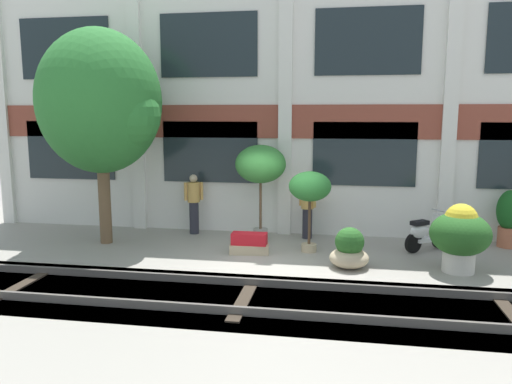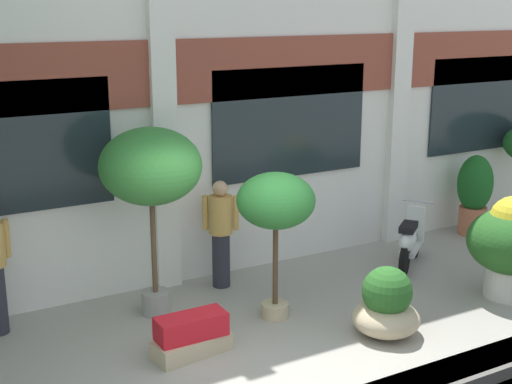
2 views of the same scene
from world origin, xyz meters
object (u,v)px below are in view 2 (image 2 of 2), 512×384
object	(u,v)px
potted_plant_tall_urn	(276,205)
resident_watching_tracks	(221,231)
potted_plant_glazed_jar	(512,242)
potted_plant_square_trough	(191,336)
potted_plant_fluted_column	(475,192)
potted_plant_terracotta_small	(151,170)
potted_plant_wide_bowl	(386,306)
scooter_near_curb	(410,241)

from	to	relation	value
potted_plant_tall_urn	resident_watching_tracks	distance (m)	1.49
potted_plant_glazed_jar	resident_watching_tracks	world-z (taller)	resident_watching_tracks
potted_plant_square_trough	potted_plant_glazed_jar	bearing A→B (deg)	-7.74
potted_plant_fluted_column	potted_plant_tall_urn	size ratio (longest dim) A/B	0.74
potted_plant_glazed_jar	potted_plant_terracotta_small	bearing A→B (deg)	157.20
potted_plant_wide_bowl	potted_plant_fluted_column	xyz separation A→B (m)	(3.95, 2.39, 0.40)
potted_plant_wide_bowl	resident_watching_tracks	world-z (taller)	resident_watching_tracks
potted_plant_fluted_column	scooter_near_curb	size ratio (longest dim) A/B	1.26
potted_plant_fluted_column	resident_watching_tracks	xyz separation A→B (m)	(-5.03, 0.04, 0.07)
potted_plant_terracotta_small	potted_plant_fluted_column	world-z (taller)	potted_plant_terracotta_small
potted_plant_wide_bowl	potted_plant_square_trough	distance (m)	2.45
potted_plant_glazed_jar	potted_plant_fluted_column	xyz separation A→B (m)	(1.68, 2.31, -0.04)
potted_plant_tall_urn	scooter_near_curb	xyz separation A→B (m)	(2.78, 0.54, -1.11)
potted_plant_fluted_column	scooter_near_curb	xyz separation A→B (m)	(-2.11, -0.73, -0.34)
potted_plant_tall_urn	scooter_near_curb	world-z (taller)	potted_plant_tall_urn
potted_plant_glazed_jar	scooter_near_curb	size ratio (longest dim) A/B	1.28
resident_watching_tracks	potted_plant_glazed_jar	bearing A→B (deg)	86.34
resident_watching_tracks	potted_plant_tall_urn	bearing A→B (deg)	37.26
potted_plant_wide_bowl	potted_plant_tall_urn	distance (m)	1.88
potted_plant_fluted_column	resident_watching_tracks	bearing A→B (deg)	179.52
potted_plant_square_trough	potted_plant_tall_urn	xyz separation A→B (m)	(1.40, 0.42, 1.31)
potted_plant_tall_urn	resident_watching_tracks	xyz separation A→B (m)	(-0.14, 1.31, -0.69)
potted_plant_wide_bowl	resident_watching_tracks	distance (m)	2.70
potted_plant_square_trough	potted_plant_fluted_column	bearing A→B (deg)	14.95
potted_plant_terracotta_small	potted_plant_fluted_column	size ratio (longest dim) A/B	1.74
potted_plant_wide_bowl	potted_plant_square_trough	size ratio (longest dim) A/B	0.91
potted_plant_fluted_column	scooter_near_curb	distance (m)	2.26
potted_plant_fluted_column	potted_plant_tall_urn	bearing A→B (deg)	-165.51
potted_plant_glazed_jar	potted_plant_terracotta_small	xyz separation A→B (m)	(-4.55, 1.91, 1.16)
scooter_near_curb	potted_plant_wide_bowl	bearing A→B (deg)	-175.87
potted_plant_square_trough	scooter_near_curb	distance (m)	4.29
potted_plant_tall_urn	resident_watching_tracks	size ratio (longest dim) A/B	1.23
potted_plant_terracotta_small	potted_plant_fluted_column	distance (m)	6.35
potted_plant_glazed_jar	scooter_near_curb	xyz separation A→B (m)	(-0.44, 1.58, -0.38)
resident_watching_tracks	scooter_near_curb	bearing A→B (deg)	106.53
potted_plant_fluted_column	potted_plant_terracotta_small	bearing A→B (deg)	-176.39
scooter_near_curb	potted_plant_fluted_column	bearing A→B (deg)	-18.89
scooter_near_curb	resident_watching_tracks	xyz separation A→B (m)	(-2.92, 0.77, 0.41)
potted_plant_tall_urn	resident_watching_tracks	bearing A→B (deg)	95.91
potted_plant_terracotta_small	resident_watching_tracks	size ratio (longest dim) A/B	1.58
potted_plant_fluted_column	potted_plant_tall_urn	xyz separation A→B (m)	(-4.89, -1.26, 0.77)
potted_plant_square_trough	potted_plant_wide_bowl	bearing A→B (deg)	-16.85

